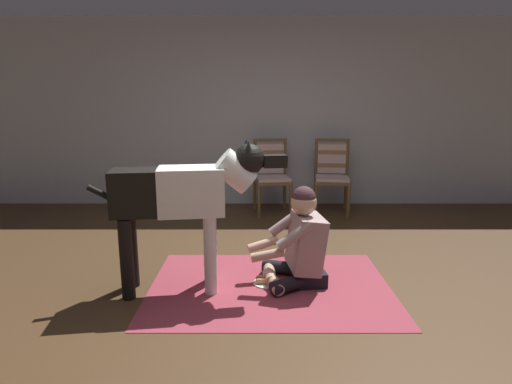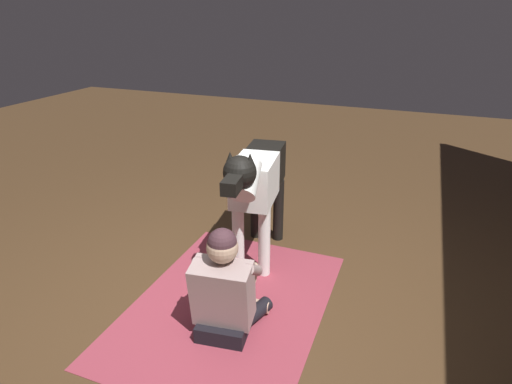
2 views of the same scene
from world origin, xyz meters
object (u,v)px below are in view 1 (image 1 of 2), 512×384
Objects in this scene: dining_chair_left_of_pair at (273,172)px; dining_chair_right_of_pair at (333,172)px; large_dog at (186,196)px; hot_dog_on_plate at (268,281)px; person_sitting_on_floor at (301,244)px.

dining_chair_right_of_pair is (0.81, 0.00, 0.00)m from dining_chair_left_of_pair.
hot_dog_on_plate is (0.64, 0.09, -0.74)m from large_dog.
person_sitting_on_floor is at bearing 7.68° from hot_dog_on_plate.
dining_chair_left_of_pair reaches higher than person_sitting_on_floor.
dining_chair_right_of_pair is at bearing 0.01° from dining_chair_left_of_pair.
hot_dog_on_plate is at bearing 7.68° from large_dog.
dining_chair_left_of_pair is 0.81m from dining_chair_right_of_pair.
person_sitting_on_floor is 3.73× the size of hot_dog_on_plate.
large_dog is at bearing -107.50° from dining_chair_left_of_pair.
hot_dog_on_plate is (-0.93, -2.32, -0.52)m from dining_chair_right_of_pair.
dining_chair_left_of_pair is 2.53m from large_dog.
person_sitting_on_floor is at bearing 7.68° from large_dog.
large_dog is at bearing -172.32° from hot_dog_on_plate.
person_sitting_on_floor is (0.15, -2.28, -0.21)m from dining_chair_left_of_pair.
dining_chair_right_of_pair is 2.55m from hot_dog_on_plate.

